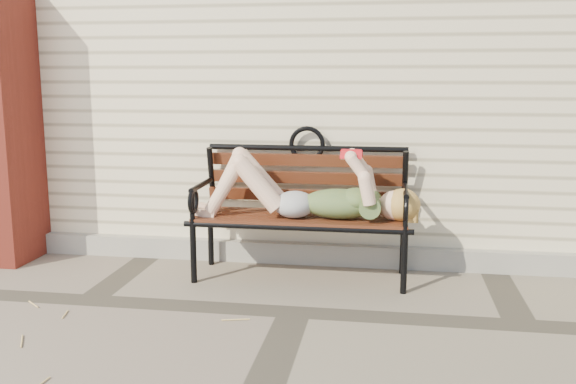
# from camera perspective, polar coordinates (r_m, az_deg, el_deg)

# --- Properties ---
(ground) EXTENTS (80.00, 80.00, 0.00)m
(ground) POSITION_cam_1_polar(r_m,az_deg,el_deg) (3.74, 0.58, -10.63)
(ground) COLOR #756B5A
(ground) RESTS_ON ground
(house_wall) EXTENTS (8.00, 4.00, 3.00)m
(house_wall) POSITION_cam_1_polar(r_m,az_deg,el_deg) (6.48, 4.62, 11.73)
(house_wall) COLOR beige
(house_wall) RESTS_ON ground
(foundation_strip) EXTENTS (8.00, 0.10, 0.15)m
(foundation_strip) POSITION_cam_1_polar(r_m,az_deg,el_deg) (4.63, 2.37, -5.50)
(foundation_strip) COLOR #9C978D
(foundation_strip) RESTS_ON ground
(garden_bench) EXTENTS (1.54, 0.61, 0.99)m
(garden_bench) POSITION_cam_1_polar(r_m,az_deg,el_deg) (4.30, 1.31, -0.15)
(garden_bench) COLOR black
(garden_bench) RESTS_ON ground
(reading_woman) EXTENTS (1.45, 0.33, 0.46)m
(reading_woman) POSITION_cam_1_polar(r_m,az_deg,el_deg) (4.17, 1.26, -0.00)
(reading_woman) COLOR #0A3E46
(reading_woman) RESTS_ON ground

